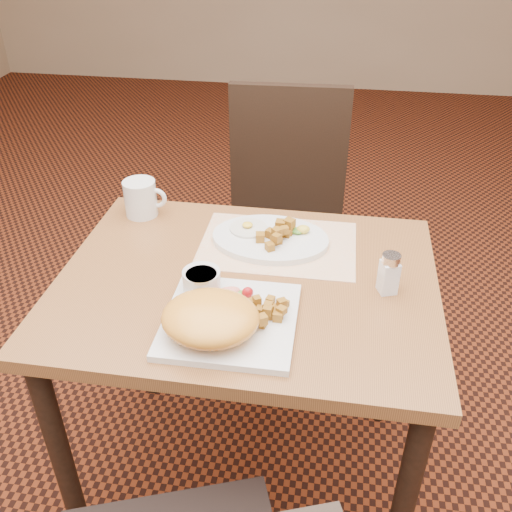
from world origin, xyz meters
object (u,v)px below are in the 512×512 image
object	(u,v)px
plate_oval	(270,239)
salt_shaker	(389,273)
coffee_mug	(141,198)
table	(247,314)
plate_square	(230,321)
chair_far	(285,213)

from	to	relation	value
plate_oval	salt_shaker	size ratio (longest dim) A/B	3.05
plate_oval	coffee_mug	size ratio (longest dim) A/B	2.53
table	salt_shaker	distance (m)	0.36
salt_shaker	coffee_mug	world-z (taller)	coffee_mug
table	plate_square	xyz separation A→B (m)	(-0.01, -0.17, 0.12)
plate_square	salt_shaker	bearing A→B (deg)	26.92
plate_oval	salt_shaker	xyz separation A→B (m)	(0.29, -0.17, 0.04)
salt_shaker	plate_square	bearing A→B (deg)	-153.08
chair_far	coffee_mug	xyz separation A→B (m)	(-0.36, -0.44, 0.26)
plate_square	plate_oval	bearing A→B (deg)	83.31
table	chair_far	world-z (taller)	chair_far
salt_shaker	coffee_mug	bearing A→B (deg)	158.83
salt_shaker	coffee_mug	size ratio (longest dim) A/B	0.83
plate_square	coffee_mug	distance (m)	0.55
table	coffee_mug	xyz separation A→B (m)	(-0.34, 0.26, 0.16)
plate_oval	salt_shaker	distance (m)	0.34
plate_square	salt_shaker	distance (m)	0.38
chair_far	plate_square	distance (m)	0.90
coffee_mug	chair_far	bearing A→B (deg)	50.95
table	coffee_mug	distance (m)	0.46
table	coffee_mug	size ratio (longest dim) A/B	7.47
plate_square	coffee_mug	size ratio (longest dim) A/B	2.32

